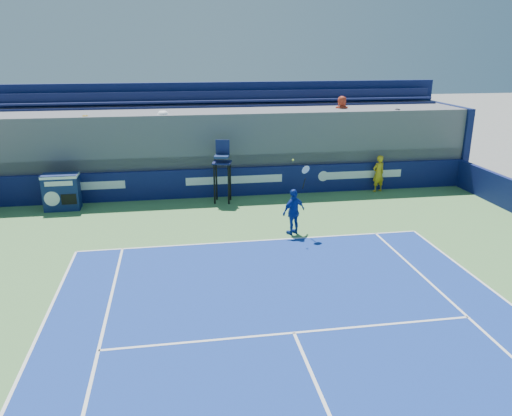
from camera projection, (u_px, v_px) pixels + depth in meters
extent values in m
imported|color=gold|center=(378.00, 173.00, 21.28)|extent=(0.66, 0.52, 1.58)
cube|color=white|center=(254.00, 241.00, 16.00)|extent=(10.97, 0.07, 0.00)
cube|color=white|center=(294.00, 333.00, 10.85)|extent=(8.23, 0.07, 0.00)
cube|color=#0D144B|center=(234.00, 182.00, 20.72)|extent=(20.40, 0.20, 1.20)
cube|color=white|center=(84.00, 186.00, 19.66)|extent=(3.20, 0.01, 0.32)
cube|color=white|center=(234.00, 180.00, 20.58)|extent=(4.00, 0.01, 0.32)
cube|color=white|center=(361.00, 175.00, 21.43)|extent=(3.60, 0.01, 0.32)
cylinder|color=white|center=(323.00, 176.00, 21.17)|extent=(0.44, 0.01, 0.44)
cube|color=#0F1D4F|center=(62.00, 192.00, 18.93)|extent=(1.31, 0.72, 1.40)
cube|color=white|center=(60.00, 176.00, 18.74)|extent=(1.33, 0.74, 0.10)
cylinder|color=silver|center=(52.00, 199.00, 18.59)|extent=(0.56, 0.03, 0.56)
cube|color=black|center=(69.00, 199.00, 18.71)|extent=(0.55, 0.03, 0.40)
cube|color=silver|center=(58.00, 184.00, 18.47)|extent=(1.00, 0.02, 0.18)
cylinder|color=black|center=(214.00, 185.00, 19.57)|extent=(0.08, 0.08, 1.60)
cylinder|color=black|center=(229.00, 185.00, 19.54)|extent=(0.08, 0.08, 1.60)
cylinder|color=black|center=(216.00, 181.00, 20.11)|extent=(0.08, 0.08, 1.60)
cylinder|color=black|center=(230.00, 181.00, 20.07)|extent=(0.08, 0.08, 1.60)
cube|color=#0E1449|center=(222.00, 162.00, 19.57)|extent=(0.84, 0.84, 0.06)
cube|color=navy|center=(222.00, 157.00, 19.39)|extent=(0.64, 0.56, 0.08)
cube|color=#131B4A|center=(223.00, 147.00, 19.64)|extent=(0.55, 0.18, 0.60)
imported|color=#123198|center=(294.00, 212.00, 16.41)|extent=(0.97, 0.75, 1.54)
cylinder|color=black|center=(304.00, 184.00, 16.27)|extent=(0.09, 0.15, 0.39)
torus|color=silver|center=(306.00, 170.00, 16.06)|extent=(0.32, 0.22, 0.29)
cylinder|color=silver|center=(306.00, 170.00, 16.06)|extent=(0.26, 0.17, 0.24)
sphere|color=#E8FA37|center=(293.00, 160.00, 15.71)|extent=(0.07, 0.07, 0.07)
cube|color=#55555A|center=(229.00, 147.00, 22.17)|extent=(20.40, 3.60, 3.38)
cube|color=#55555A|center=(232.00, 159.00, 20.97)|extent=(20.40, 0.90, 0.55)
cube|color=#121A46|center=(232.00, 148.00, 20.73)|extent=(20.00, 0.45, 0.08)
cube|color=#121A46|center=(232.00, 142.00, 20.90)|extent=(20.00, 0.06, 0.45)
cube|color=#55555A|center=(230.00, 142.00, 21.64)|extent=(20.40, 0.90, 0.55)
cube|color=#121A46|center=(230.00, 131.00, 21.40)|extent=(20.00, 0.45, 0.08)
cube|color=#121A46|center=(229.00, 126.00, 21.57)|extent=(20.00, 0.06, 0.45)
cube|color=#55555A|center=(227.00, 126.00, 22.32)|extent=(20.40, 0.90, 0.55)
cube|color=#121A46|center=(227.00, 116.00, 22.08)|extent=(20.00, 0.45, 0.08)
cube|color=#121A46|center=(227.00, 110.00, 22.25)|extent=(20.00, 0.06, 0.45)
cube|color=#55555A|center=(225.00, 111.00, 22.99)|extent=(20.40, 0.90, 0.55)
cube|color=#121A46|center=(225.00, 101.00, 22.75)|extent=(20.00, 0.45, 0.08)
cube|color=#121A46|center=(224.00, 96.00, 22.93)|extent=(20.00, 0.06, 0.45)
cube|color=#0C1647|center=(224.00, 129.00, 23.84)|extent=(20.80, 0.30, 4.40)
cube|color=#0C1647|center=(445.00, 141.00, 23.76)|extent=(0.30, 3.90, 3.40)
imported|color=gold|center=(86.00, 136.00, 19.68)|extent=(0.93, 0.80, 1.65)
imported|color=white|center=(164.00, 133.00, 20.13)|extent=(1.22, 0.82, 1.76)
imported|color=#A32C17|center=(341.00, 114.00, 22.02)|extent=(0.81, 0.57, 1.59)
imported|color=black|center=(395.00, 128.00, 21.67)|extent=(0.67, 0.49, 1.67)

